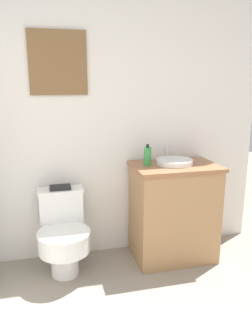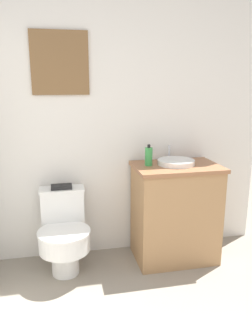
# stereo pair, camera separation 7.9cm
# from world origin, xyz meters

# --- Properties ---
(wall_back) EXTENTS (3.49, 0.07, 2.50)m
(wall_back) POSITION_xyz_m (-0.00, 2.39, 1.26)
(wall_back) COLOR white
(wall_back) RESTS_ON ground_plane
(toilet) EXTENTS (0.40, 0.53, 0.66)m
(toilet) POSITION_xyz_m (-0.05, 2.10, 0.33)
(toilet) COLOR white
(toilet) RESTS_ON ground_plane
(vanity) EXTENTS (0.70, 0.48, 0.83)m
(vanity) POSITION_xyz_m (0.89, 2.11, 0.42)
(vanity) COLOR #AD7F51
(vanity) RESTS_ON ground_plane
(sink) EXTENTS (0.30, 0.34, 0.13)m
(sink) POSITION_xyz_m (0.89, 2.13, 0.85)
(sink) COLOR white
(sink) RESTS_ON vanity
(soap_bottle) EXTENTS (0.06, 0.06, 0.17)m
(soap_bottle) POSITION_xyz_m (0.66, 2.15, 0.91)
(soap_bottle) COLOR green
(soap_bottle) RESTS_ON vanity
(book_on_tank) EXTENTS (0.17, 0.11, 0.02)m
(book_on_tank) POSITION_xyz_m (-0.05, 2.24, 0.67)
(book_on_tank) COLOR black
(book_on_tank) RESTS_ON toilet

